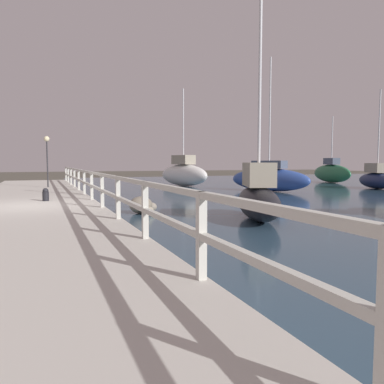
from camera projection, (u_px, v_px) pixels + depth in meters
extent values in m
plane|color=#4C473D|center=(30.00, 217.00, 11.64)|extent=(120.00, 120.00, 0.00)
cube|color=beige|center=(30.00, 211.00, 11.62)|extent=(4.28, 36.00, 0.35)
cube|color=beige|center=(201.00, 236.00, 4.26)|extent=(0.10, 0.10, 1.02)
cube|color=beige|center=(145.00, 210.00, 6.57)|extent=(0.10, 0.10, 1.02)
cube|color=beige|center=(118.00, 198.00, 8.87)|extent=(0.10, 0.10, 1.02)
cube|color=beige|center=(102.00, 190.00, 11.18)|extent=(0.10, 0.10, 1.02)
cube|color=beige|center=(92.00, 186.00, 13.48)|extent=(0.10, 0.10, 1.02)
cube|color=beige|center=(84.00, 182.00, 15.78)|extent=(0.10, 0.10, 1.02)
cube|color=beige|center=(79.00, 180.00, 18.09)|extent=(0.10, 0.10, 1.02)
cube|color=beige|center=(74.00, 178.00, 20.39)|extent=(0.10, 0.10, 1.02)
cube|color=beige|center=(71.00, 176.00, 22.70)|extent=(0.10, 0.10, 1.02)
cube|color=beige|center=(68.00, 175.00, 25.00)|extent=(0.10, 0.10, 1.02)
cube|color=beige|center=(66.00, 174.00, 27.30)|extent=(0.10, 0.10, 1.02)
cube|color=beige|center=(96.00, 174.00, 12.29)|extent=(0.09, 32.50, 0.08)
cube|color=beige|center=(96.00, 188.00, 12.33)|extent=(0.09, 32.50, 0.08)
ellipsoid|color=gray|center=(151.00, 207.00, 12.86)|extent=(0.43, 0.39, 0.33)
ellipsoid|color=gray|center=(148.00, 211.00, 12.05)|extent=(0.37, 0.34, 0.28)
ellipsoid|color=slate|center=(141.00, 205.00, 12.40)|extent=(0.76, 0.69, 0.57)
cylinder|color=black|center=(46.00, 196.00, 13.04)|extent=(0.22, 0.22, 0.31)
sphere|color=black|center=(46.00, 191.00, 13.03)|extent=(0.20, 0.20, 0.20)
cylinder|color=#2D2D33|center=(47.00, 164.00, 20.21)|extent=(0.07, 0.07, 2.46)
sphere|color=beige|center=(47.00, 139.00, 20.10)|extent=(0.29, 0.29, 0.29)
ellipsoid|color=#2D4C9E|center=(269.00, 180.00, 21.90)|extent=(3.17, 5.20, 1.33)
cube|color=#4C566B|center=(269.00, 165.00, 21.83)|extent=(1.53, 2.13, 0.46)
cylinder|color=silver|center=(270.00, 113.00, 21.59)|extent=(0.09, 0.09, 6.36)
ellipsoid|color=#192347|center=(377.00, 181.00, 24.01)|extent=(2.47, 3.99, 1.03)
cube|color=#9E937F|center=(378.00, 168.00, 23.94)|extent=(1.39, 1.78, 0.61)
cylinder|color=silver|center=(379.00, 131.00, 23.76)|extent=(0.09, 0.09, 5.26)
ellipsoid|color=black|center=(258.00, 203.00, 11.00)|extent=(2.35, 3.80, 0.99)
cube|color=#9E937F|center=(259.00, 174.00, 10.93)|extent=(1.24, 1.65, 0.69)
cylinder|color=silver|center=(260.00, 89.00, 10.74)|extent=(0.09, 0.09, 5.63)
ellipsoid|color=white|center=(183.00, 175.00, 27.02)|extent=(2.60, 5.51, 1.55)
cube|color=#9E937F|center=(183.00, 160.00, 26.94)|extent=(1.33, 1.95, 0.66)
cylinder|color=silver|center=(183.00, 127.00, 26.75)|extent=(0.09, 0.09, 5.37)
ellipsoid|color=#236B42|center=(331.00, 173.00, 31.45)|extent=(2.43, 6.01, 1.51)
cube|color=#4C566B|center=(331.00, 161.00, 31.37)|extent=(1.06, 1.77, 0.54)
cylinder|color=silver|center=(332.00, 141.00, 31.23)|extent=(0.09, 0.09, 3.99)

